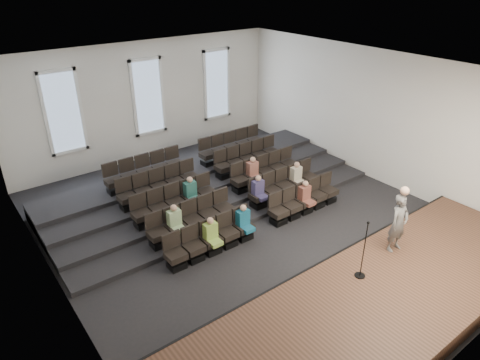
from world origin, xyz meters
name	(u,v)px	position (x,y,z in m)	size (l,w,h in m)	color
ground	(250,222)	(0.00, 0.00, 0.00)	(14.00, 14.00, 0.00)	black
ceiling	(252,71)	(0.00, 0.00, 5.01)	(12.00, 14.00, 0.02)	white
wall_back	(148,101)	(0.00, 7.02, 2.50)	(12.00, 0.04, 5.00)	silver
wall_front	(480,270)	(0.00, -7.02, 2.50)	(12.00, 0.04, 5.00)	silver
wall_left	(47,216)	(-6.02, 0.00, 2.50)	(0.04, 14.00, 5.00)	silver
wall_right	(374,116)	(6.02, 0.00, 2.50)	(0.04, 14.00, 5.00)	silver
stage	(379,303)	(0.00, -5.10, 0.25)	(11.80, 3.60, 0.50)	#503222
stage_lip	(325,267)	(0.00, -3.33, 0.25)	(11.80, 0.06, 0.52)	black
risers	(199,183)	(0.00, 3.17, 0.20)	(11.80, 4.80, 0.60)	black
seating_rows	(223,187)	(0.00, 1.54, 0.68)	(6.80, 4.70, 1.67)	black
windows	(148,97)	(0.00, 6.95, 2.70)	(8.44, 0.10, 3.24)	white
audience	(244,197)	(0.00, 0.32, 0.81)	(5.45, 2.64, 1.10)	#8CB146
speaker	(398,223)	(1.89, -4.15, 1.36)	(0.63, 0.41, 1.71)	#5D5A58
mic_stand	(362,260)	(0.19, -4.33, 0.99)	(0.28, 0.28, 1.66)	black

